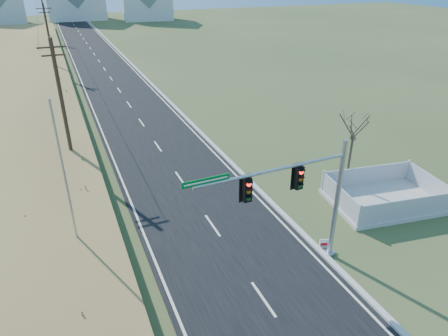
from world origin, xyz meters
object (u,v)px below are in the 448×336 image
flagpole (70,202)px  bare_tree (355,125)px  open_sign (324,244)px  traffic_signal_mast (306,195)px  fence_enclosure (384,199)px

flagpole → bare_tree: 16.70m
open_sign → flagpole: 12.56m
traffic_signal_mast → fence_enclosure: traffic_signal_mast is taller
open_sign → traffic_signal_mast: bearing=-143.8°
traffic_signal_mast → bare_tree: bearing=35.7°
open_sign → flagpole: (-11.50, 4.09, 2.96)m
traffic_signal_mast → fence_enclosure: (7.88, 2.83, -3.62)m
fence_enclosure → traffic_signal_mast: bearing=-152.0°
bare_tree → traffic_signal_mast: bearing=-142.5°
fence_enclosure → open_sign: bearing=-151.2°
fence_enclosure → bare_tree: 4.85m
flagpole → fence_enclosure: bearing=-5.9°
open_sign → fence_enclosure: bearing=39.9°
fence_enclosure → flagpole: (-17.56, 1.81, 2.96)m
traffic_signal_mast → open_sign: size_ratio=14.12×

